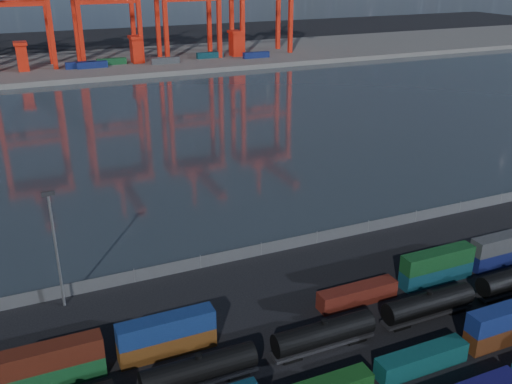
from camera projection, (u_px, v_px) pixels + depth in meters
name	position (u px, v px, depth m)	size (l,w,h in m)	color
ground	(361.00, 362.00, 65.99)	(700.00, 700.00, 0.00)	black
harbor_water	(144.00, 130.00, 154.74)	(700.00, 700.00, 0.00)	#273038
far_quay	(85.00, 65.00, 243.12)	(700.00, 70.00, 2.00)	#514F4C
container_row_mid	(414.00, 358.00, 63.75)	(128.66, 2.33, 4.98)	#393C3E
container_row_north	(282.00, 310.00, 72.36)	(140.02, 2.34, 4.99)	navy
tanker_string	(264.00, 352.00, 64.53)	(121.76, 2.85, 4.08)	black
waterfront_fence	(261.00, 249.00, 89.28)	(160.12, 0.12, 2.20)	#595B5E
yard_light_mast	(55.00, 244.00, 73.20)	(1.60, 0.40, 16.60)	slate
quay_containers	(62.00, 67.00, 225.84)	(172.58, 10.99, 2.60)	navy
straddle_carriers	(81.00, 52.00, 231.13)	(140.00, 7.00, 11.10)	red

